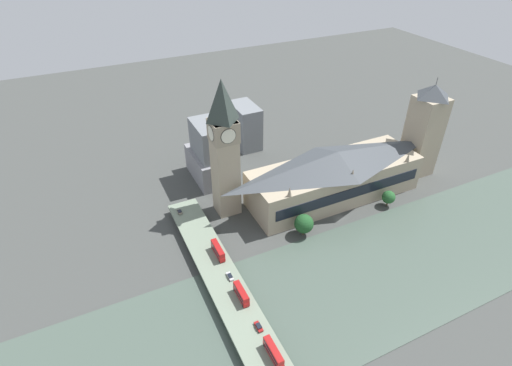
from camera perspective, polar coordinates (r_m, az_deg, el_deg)
name	(u,v)px	position (r m, az deg, el deg)	size (l,w,h in m)	color
ground_plane	(339,218)	(209.71, 11.73, -4.93)	(600.00, 600.00, 0.00)	#424442
river_water	(389,267)	(189.50, 18.48, -11.38)	(64.14, 360.00, 0.30)	#47564C
parliament_hall	(335,175)	(216.78, 11.20, 1.15)	(29.63, 94.34, 27.99)	tan
clock_tower	(224,148)	(190.40, -4.56, 5.07)	(12.64, 12.64, 71.15)	tan
victoria_tower	(424,131)	(247.17, 22.85, 6.90)	(15.63, 15.63, 58.20)	tan
road_bridge	(245,321)	(158.06, -1.65, -19.07)	(160.28, 14.87, 4.51)	#5D6A59
double_decker_bus_lead	(273,352)	(146.68, 2.50, -22.98)	(11.22, 2.55, 4.86)	red
double_decker_bus_mid	(218,250)	(178.32, -5.46, -9.53)	(11.27, 2.62, 5.01)	red
double_decker_bus_rear	(241,293)	(161.44, -2.13, -15.49)	(10.53, 2.62, 4.88)	red
car_northbound_mid	(230,276)	(170.16, -3.74, -13.16)	(4.78, 1.77, 1.39)	silver
car_southbound_lead	(180,212)	(204.92, -10.86, -4.03)	(4.19, 1.93, 1.25)	slate
car_southbound_mid	(259,327)	(154.54, 0.38, -19.82)	(4.66, 1.89, 1.52)	maroon
city_block_west	(245,126)	(263.02, -1.57, 8.18)	(24.82, 14.24, 28.24)	slate
city_block_center	(209,152)	(227.08, -6.67, 4.39)	(25.22, 14.69, 35.32)	slate
city_block_east	(205,166)	(232.80, -7.25, 2.41)	(32.66, 14.03, 16.14)	gray
tree_embankment_near	(389,197)	(221.46, 18.41, -1.93)	(6.97, 6.97, 9.12)	brown
tree_embankment_mid	(304,224)	(192.72, 6.86, -5.80)	(9.36, 9.36, 11.56)	brown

